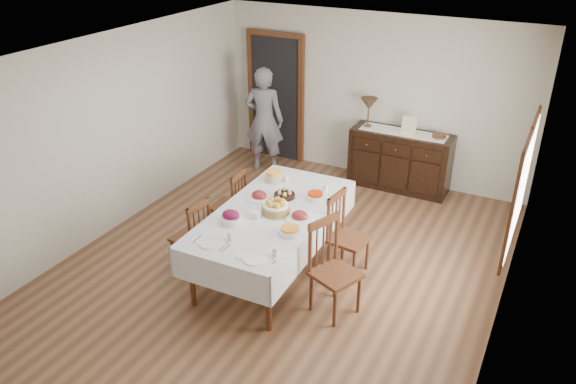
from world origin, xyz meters
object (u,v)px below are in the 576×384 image
at_px(sideboard, 400,160).
at_px(person, 264,117).
at_px(dining_table, 272,218).
at_px(chair_left_far, 231,203).
at_px(chair_right_near, 332,267).
at_px(chair_right_far, 345,234).
at_px(chair_left_near, 193,235).
at_px(table_lamp, 369,105).

distance_m(sideboard, person, 2.28).
distance_m(dining_table, chair_left_far, 1.03).
height_order(chair_right_near, chair_right_far, chair_right_near).
bearing_deg(dining_table, chair_right_near, -23.13).
xyz_separation_m(chair_left_near, table_lamp, (0.97, 3.29, 0.80)).
xyz_separation_m(chair_left_far, person, (-0.65, 2.05, 0.46)).
distance_m(dining_table, table_lamp, 2.93).
xyz_separation_m(chair_right_near, table_lamp, (-0.82, 3.25, 0.73)).
bearing_deg(chair_right_far, sideboard, 9.73).
bearing_deg(person, chair_left_far, 93.65).
distance_m(dining_table, chair_right_near, 1.01).
relative_size(dining_table, chair_left_far, 2.55).
relative_size(chair_left_near, chair_right_near, 0.86).
distance_m(chair_left_near, sideboard, 3.63).
bearing_deg(sideboard, table_lamp, -178.89).
bearing_deg(table_lamp, chair_right_near, -75.88).
bearing_deg(chair_right_far, chair_left_far, 94.14).
height_order(dining_table, chair_left_near, chair_left_near).
height_order(chair_left_near, chair_right_near, chair_right_near).
xyz_separation_m(chair_left_near, chair_right_near, (1.79, 0.04, 0.07)).
bearing_deg(chair_left_near, person, -159.65).
distance_m(chair_left_near, chair_right_near, 1.79).
bearing_deg(chair_right_far, dining_table, 124.01).
xyz_separation_m(chair_right_near, person, (-2.46, 2.90, 0.39)).
xyz_separation_m(dining_table, person, (-1.53, 2.53, 0.22)).
distance_m(chair_left_far, sideboard, 2.86).
xyz_separation_m(chair_right_near, chair_right_far, (-0.16, 0.76, -0.04)).
distance_m(dining_table, person, 2.97).
bearing_deg(chair_left_near, table_lamp, 171.04).
bearing_deg(table_lamp, chair_right_far, -75.13).
xyz_separation_m(sideboard, person, (-2.20, -0.36, 0.47)).
bearing_deg(chair_right_far, table_lamp, 22.21).
relative_size(chair_right_near, chair_right_far, 1.07).
height_order(chair_left_far, person, person).
bearing_deg(table_lamp, person, -168.02).
bearing_deg(chair_left_near, sideboard, 162.63).
xyz_separation_m(dining_table, chair_right_far, (0.77, 0.39, -0.21)).
height_order(chair_right_far, table_lamp, table_lamp).
distance_m(chair_left_near, chair_left_far, 0.89).
bearing_deg(dining_table, chair_left_far, 150.37).
bearing_deg(chair_right_far, person, 54.40).
bearing_deg(table_lamp, chair_left_near, -106.41).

